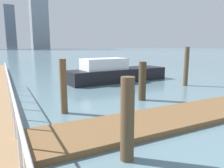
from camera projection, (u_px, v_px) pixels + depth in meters
ground_plane at (53, 79)px, 16.21m from camera, size 300.00×300.00×0.00m
floating_dock at (192, 114)px, 7.79m from camera, size 12.39×2.00×0.18m
boardwalk_railing at (21, 140)px, 3.02m from camera, size 0.06×23.62×1.08m
dock_piling_0 at (127, 120)px, 4.66m from camera, size 0.31×0.31×1.88m
dock_piling_1 at (142, 81)px, 9.92m from camera, size 0.35×0.35×1.80m
dock_piling_3 at (63, 87)px, 7.94m from camera, size 0.26×0.26×2.05m
dock_piling_4 at (186, 67)px, 13.46m from camera, size 0.29×0.29×2.44m
moored_boat_0 at (115, 73)px, 15.20m from camera, size 7.41×2.47×1.66m
skyline_tower_2 at (10, 27)px, 151.23m from camera, size 7.49×7.57×30.08m
skyline_tower_3 at (39, 12)px, 157.71m from camera, size 12.24×11.83×53.59m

